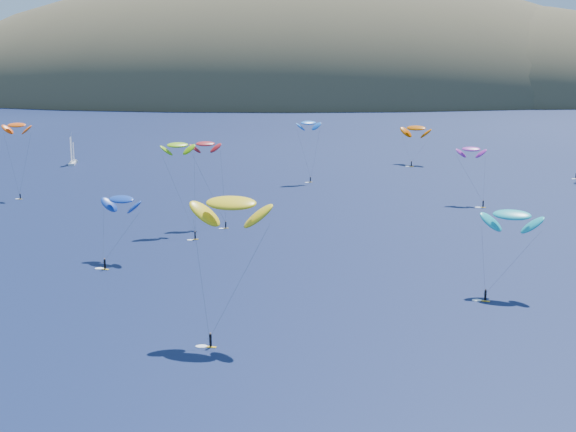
# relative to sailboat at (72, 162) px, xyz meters

# --- Properties ---
(island) EXTENTS (730.00, 300.00, 210.00)m
(island) POSITION_rel_sailboat_xyz_m (104.36, 355.25, -11.67)
(island) COLOR #3D3526
(island) RESTS_ON ground
(sailboat) EXTENTS (9.10, 7.84, 11.17)m
(sailboat) POSITION_rel_sailboat_xyz_m (0.00, 0.00, 0.00)
(sailboat) COLOR silver
(sailboat) RESTS_ON ground
(kitesurfer_1) EXTENTS (8.88, 7.75, 22.33)m
(kitesurfer_1) POSITION_rel_sailboat_xyz_m (0.41, -58.92, 19.04)
(kitesurfer_1) COLOR yellow
(kitesurfer_1) RESTS_ON ground
(kitesurfer_2) EXTENTS (12.55, 10.40, 23.13)m
(kitesurfer_2) POSITION_rel_sailboat_xyz_m (66.04, -167.64, 18.92)
(kitesurfer_2) COLOR yellow
(kitesurfer_2) RESTS_ON ground
(kitesurfer_3) EXTENTS (9.40, 13.09, 21.87)m
(kitesurfer_3) POSITION_rel_sailboat_xyz_m (50.07, -100.63, 18.75)
(kitesurfer_3) COLOR yellow
(kitesurfer_3) RESTS_ON ground
(kitesurfer_4) EXTENTS (8.45, 6.04, 20.34)m
(kitesurfer_4) POSITION_rel_sailboat_xyz_m (82.26, -35.55, 17.21)
(kitesurfer_4) COLOR yellow
(kitesurfer_4) RESTS_ON ground
(kitesurfer_5) EXTENTS (11.77, 10.34, 16.45)m
(kitesurfer_5) POSITION_rel_sailboat_xyz_m (113.15, -147.81, 12.69)
(kitesurfer_5) COLOR yellow
(kitesurfer_5) RESTS_ON ground
(kitesurfer_6) EXTENTS (8.14, 10.34, 16.60)m
(kitesurfer_6) POSITION_rel_sailboat_xyz_m (124.69, -69.11, 13.49)
(kitesurfer_6) COLOR yellow
(kitesurfer_6) RESTS_ON ground
(kitesurfer_9) EXTENTS (9.30, 8.22, 21.15)m
(kitesurfer_9) POSITION_rel_sailboat_xyz_m (55.79, -94.05, 18.20)
(kitesurfer_9) COLOR yellow
(kitesurfer_9) RESTS_ON ground
(kitesurfer_10) EXTENTS (9.73, 13.14, 14.45)m
(kitesurfer_10) POSITION_rel_sailboat_xyz_m (41.55, -124.80, 11.03)
(kitesurfer_10) COLOR yellow
(kitesurfer_10) RESTS_ON ground
(kitesurfer_11) EXTENTS (12.19, 14.40, 15.70)m
(kitesurfer_11) POSITION_rel_sailboat_xyz_m (121.81, 1.29, 11.62)
(kitesurfer_11) COLOR yellow
(kitesurfer_11) RESTS_ON ground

